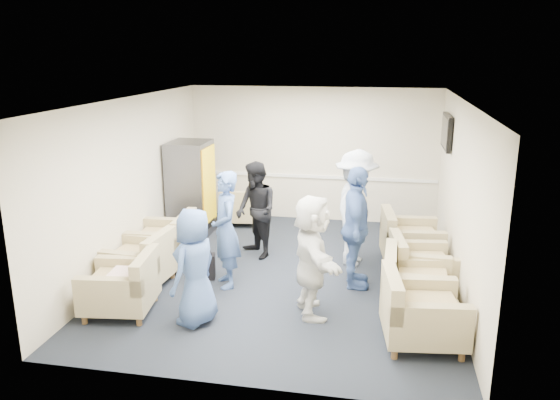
% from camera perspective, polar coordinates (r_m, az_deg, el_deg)
% --- Properties ---
extents(floor, '(6.00, 6.00, 0.00)m').
position_cam_1_polar(floor, '(8.63, 0.70, -7.75)').
color(floor, black).
rests_on(floor, ground).
extents(ceiling, '(6.00, 6.00, 0.00)m').
position_cam_1_polar(ceiling, '(7.96, 0.76, 10.42)').
color(ceiling, silver).
rests_on(ceiling, back_wall).
extents(back_wall, '(5.00, 0.02, 2.70)m').
position_cam_1_polar(back_wall, '(11.09, 3.44, 4.76)').
color(back_wall, beige).
rests_on(back_wall, floor).
extents(front_wall, '(5.00, 0.02, 2.70)m').
position_cam_1_polar(front_wall, '(5.40, -4.86, -6.84)').
color(front_wall, beige).
rests_on(front_wall, floor).
extents(left_wall, '(0.02, 6.00, 2.70)m').
position_cam_1_polar(left_wall, '(8.96, -15.23, 1.67)').
color(left_wall, beige).
rests_on(left_wall, floor).
extents(right_wall, '(0.02, 6.00, 2.70)m').
position_cam_1_polar(right_wall, '(8.15, 18.31, 0.10)').
color(right_wall, beige).
rests_on(right_wall, floor).
extents(chair_rail, '(4.98, 0.04, 0.06)m').
position_cam_1_polar(chair_rail, '(11.16, 3.39, 2.47)').
color(chair_rail, silver).
rests_on(chair_rail, back_wall).
extents(tv, '(0.10, 1.00, 0.58)m').
position_cam_1_polar(tv, '(9.76, 17.00, 6.81)').
color(tv, black).
rests_on(tv, right_wall).
extents(armchair_left_near, '(0.98, 0.98, 0.70)m').
position_cam_1_polar(armchair_left_near, '(7.61, -15.98, -8.79)').
color(armchair_left_near, '#9A8B63').
rests_on(armchair_left_near, floor).
extents(armchair_left_mid, '(0.96, 0.96, 0.71)m').
position_cam_1_polar(armchair_left_mid, '(8.36, -14.22, -6.40)').
color(armchair_left_mid, '#9A8B63').
rests_on(armchair_left_mid, floor).
extents(armchair_left_far, '(0.96, 0.96, 0.73)m').
position_cam_1_polar(armchair_left_far, '(9.05, -11.80, -4.48)').
color(armchair_left_far, '#9A8B63').
rests_on(armchair_left_far, floor).
extents(armchair_right_near, '(1.03, 1.03, 0.74)m').
position_cam_1_polar(armchair_right_near, '(6.80, 14.22, -11.49)').
color(armchair_right_near, '#9A8B63').
rests_on(armchair_right_near, floor).
extents(armchair_right_midnear, '(0.93, 0.93, 0.72)m').
position_cam_1_polar(armchair_right_midnear, '(7.57, 13.74, -8.68)').
color(armchair_right_midnear, '#9A8B63').
rests_on(armchair_right_midnear, floor).
extents(armchair_right_midfar, '(0.98, 0.98, 0.69)m').
position_cam_1_polar(armchair_right_midfar, '(8.20, 14.19, -6.90)').
color(armchair_right_midfar, '#9A8B63').
rests_on(armchair_right_midfar, floor).
extents(armchair_right_far, '(1.03, 1.03, 0.74)m').
position_cam_1_polar(armchair_right_far, '(9.16, 13.16, -4.27)').
color(armchair_right_far, '#9A8B63').
rests_on(armchair_right_far, floor).
extents(armchair_corner, '(0.86, 0.86, 0.63)m').
position_cam_1_polar(armchair_corner, '(10.98, -3.96, -0.92)').
color(armchair_corner, '#9A8B63').
rests_on(armchair_corner, floor).
extents(vending_machine, '(0.72, 0.84, 1.78)m').
position_cam_1_polar(vending_machine, '(10.31, -9.26, 1.16)').
color(vending_machine, '#51525A').
rests_on(vending_machine, floor).
extents(backpack, '(0.31, 0.25, 0.47)m').
position_cam_1_polar(backpack, '(8.47, -7.74, -6.59)').
color(backpack, black).
rests_on(backpack, floor).
extents(pillow, '(0.34, 0.43, 0.12)m').
position_cam_1_polar(pillow, '(7.54, -16.18, -7.60)').
color(pillow, silver).
rests_on(pillow, armchair_left_near).
extents(person_front_left, '(0.70, 0.86, 1.52)m').
position_cam_1_polar(person_front_left, '(6.98, -8.90, -6.93)').
color(person_front_left, '#405D9A').
rests_on(person_front_left, floor).
extents(person_mid_left, '(0.66, 0.75, 1.73)m').
position_cam_1_polar(person_mid_left, '(7.99, -5.70, -3.11)').
color(person_mid_left, '#405D9A').
rests_on(person_mid_left, floor).
extents(person_back_left, '(0.98, 1.00, 1.62)m').
position_cam_1_polar(person_back_left, '(9.10, -2.51, -1.08)').
color(person_back_left, black).
rests_on(person_back_left, floor).
extents(person_back_right, '(0.91, 1.33, 1.89)m').
position_cam_1_polar(person_back_right, '(8.83, 7.92, -0.85)').
color(person_back_right, silver).
rests_on(person_back_right, floor).
extents(person_mid_right, '(0.53, 1.10, 1.81)m').
position_cam_1_polar(person_mid_right, '(7.98, 7.92, -2.90)').
color(person_mid_right, '#405D9A').
rests_on(person_mid_right, floor).
extents(person_front_right, '(0.92, 1.59, 1.63)m').
position_cam_1_polar(person_front_right, '(7.11, 3.36, -5.85)').
color(person_front_right, silver).
rests_on(person_front_right, floor).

